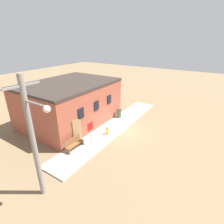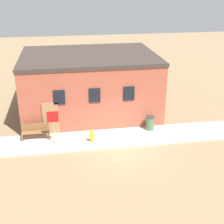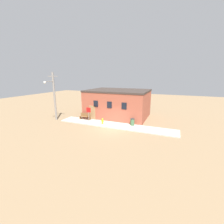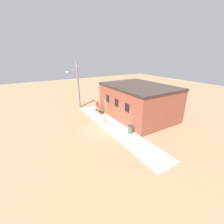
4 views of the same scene
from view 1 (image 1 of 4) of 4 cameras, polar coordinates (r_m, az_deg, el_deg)
ground_plane at (r=17.39m, az=4.06°, el=-6.04°), size 80.00×80.00×0.00m
sidewalk at (r=17.89m, az=0.66°, el=-4.87°), size 16.04×2.41×0.12m
brick_building at (r=18.86m, az=-13.50°, el=2.98°), size 9.39×7.01×4.35m
fire_hydrant at (r=16.30m, az=-1.51°, el=-6.01°), size 0.45×0.22×0.78m
stop_sign at (r=14.33m, az=-7.11°, el=-5.74°), size 0.67×0.06×2.06m
bench at (r=14.60m, az=-12.28°, el=-10.02°), size 1.66×0.44×0.95m
trash_bin at (r=19.72m, az=2.32°, el=-0.45°), size 0.55×0.55×0.92m
utility_pole at (r=9.73m, az=-24.23°, el=-7.73°), size 1.80×1.83×7.00m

